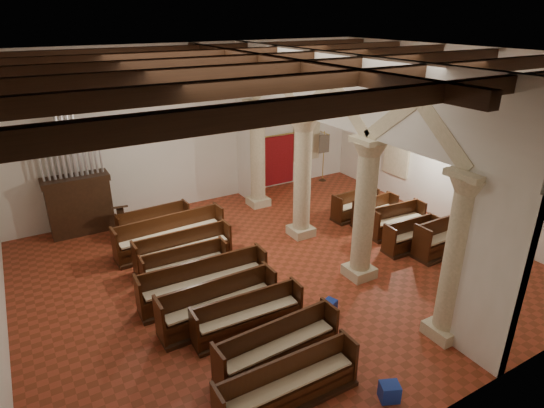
{
  "coord_description": "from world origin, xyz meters",
  "views": [
    {
      "loc": [
        -5.99,
        -9.89,
        6.98
      ],
      "look_at": [
        0.08,
        0.5,
        1.87
      ],
      "focal_mm": 30.0,
      "sensor_mm": 36.0,
      "label": 1
    }
  ],
  "objects_px": {
    "nave_pew_0": "(288,390)",
    "processional_banner": "(323,164)",
    "lectern": "(122,224)",
    "aisle_pew_0": "(441,243)",
    "pipe_organ": "(78,194)"
  },
  "relations": [
    {
      "from": "pipe_organ",
      "to": "processional_banner",
      "type": "height_order",
      "value": "pipe_organ"
    },
    {
      "from": "nave_pew_0",
      "to": "processional_banner",
      "type": "bearing_deg",
      "value": 51.27
    },
    {
      "from": "aisle_pew_0",
      "to": "processional_banner",
      "type": "bearing_deg",
      "value": 82.67
    },
    {
      "from": "nave_pew_0",
      "to": "aisle_pew_0",
      "type": "relative_size",
      "value": 1.55
    },
    {
      "from": "lectern",
      "to": "processional_banner",
      "type": "distance_m",
      "value": 9.15
    },
    {
      "from": "lectern",
      "to": "processional_banner",
      "type": "height_order",
      "value": "processional_banner"
    },
    {
      "from": "nave_pew_0",
      "to": "lectern",
      "type": "bearing_deg",
      "value": 97.27
    },
    {
      "from": "pipe_organ",
      "to": "processional_banner",
      "type": "distance_m",
      "value": 10.14
    },
    {
      "from": "pipe_organ",
      "to": "lectern",
      "type": "bearing_deg",
      "value": -48.77
    },
    {
      "from": "lectern",
      "to": "processional_banner",
      "type": "bearing_deg",
      "value": 16.11
    },
    {
      "from": "lectern",
      "to": "nave_pew_0",
      "type": "distance_m",
      "value": 8.72
    },
    {
      "from": "lectern",
      "to": "aisle_pew_0",
      "type": "distance_m",
      "value": 10.25
    },
    {
      "from": "processional_banner",
      "to": "nave_pew_0",
      "type": "relative_size",
      "value": 0.77
    },
    {
      "from": "processional_banner",
      "to": "lectern",
      "type": "bearing_deg",
      "value": -169.44
    },
    {
      "from": "lectern",
      "to": "aisle_pew_0",
      "type": "height_order",
      "value": "lectern"
    }
  ]
}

